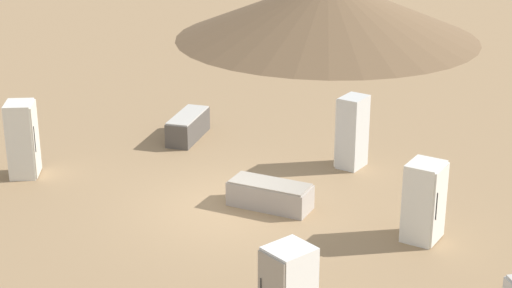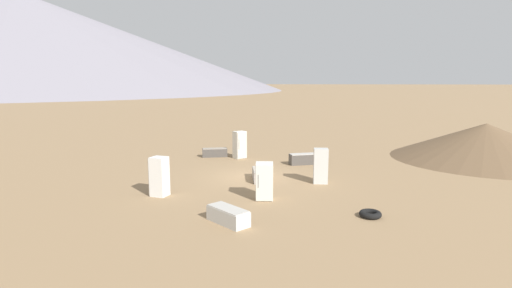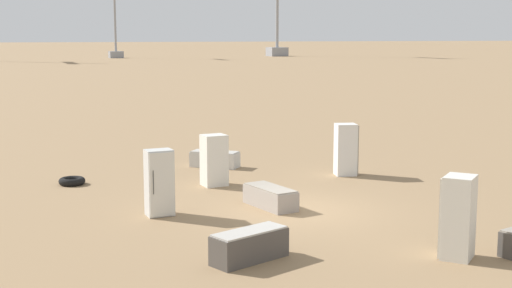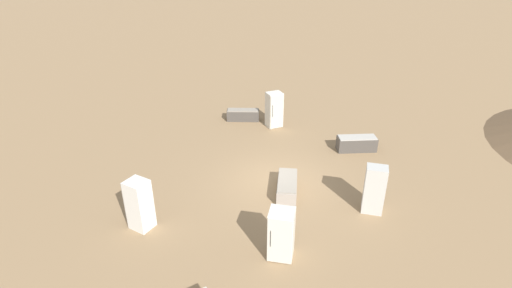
% 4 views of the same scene
% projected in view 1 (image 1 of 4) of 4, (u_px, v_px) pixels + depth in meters
% --- Properties ---
extents(ground_plane, '(1000.00, 1000.00, 0.00)m').
position_uv_depth(ground_plane, '(232.00, 208.00, 19.27)').
color(ground_plane, '#937551').
extents(dirt_mound, '(12.21, 12.21, 2.45)m').
position_uv_depth(dirt_mound, '(327.00, 8.00, 34.07)').
color(dirt_mound, brown).
rests_on(dirt_mound, ground_plane).
extents(discarded_fridge_0, '(1.00, 1.01, 1.87)m').
position_uv_depth(discarded_fridge_0, '(23.00, 139.00, 20.74)').
color(discarded_fridge_0, silver).
rests_on(discarded_fridge_0, ground_plane).
extents(discarded_fridge_1, '(1.26, 1.92, 0.69)m').
position_uv_depth(discarded_fridge_1, '(188.00, 126.00, 23.41)').
color(discarded_fridge_1, '#4C4742').
rests_on(discarded_fridge_1, ground_plane).
extents(discarded_fridge_2, '(0.78, 0.83, 1.70)m').
position_uv_depth(discarded_fridge_2, '(424.00, 202.00, 17.53)').
color(discarded_fridge_2, silver).
rests_on(discarded_fridge_2, ground_plane).
extents(discarded_fridge_3, '(0.65, 0.76, 1.84)m').
position_uv_depth(discarded_fridge_3, '(352.00, 132.00, 21.30)').
color(discarded_fridge_3, silver).
rests_on(discarded_fridge_3, ground_plane).
extents(discarded_fridge_5, '(1.98, 1.11, 0.59)m').
position_uv_depth(discarded_fridge_5, '(270.00, 195.00, 19.22)').
color(discarded_fridge_5, '#A89E93').
rests_on(discarded_fridge_5, ground_plane).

